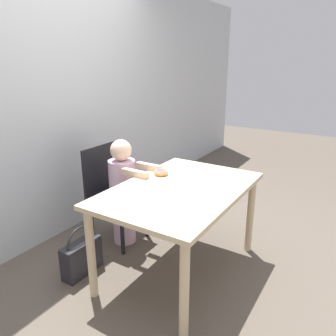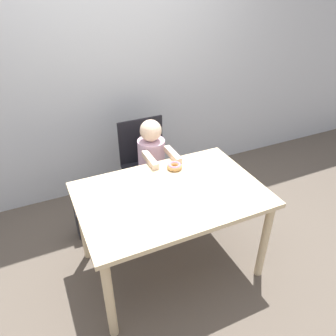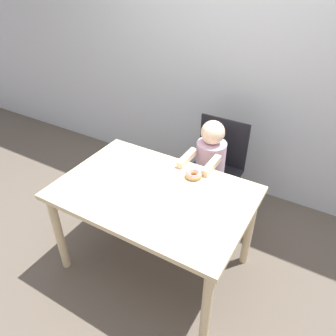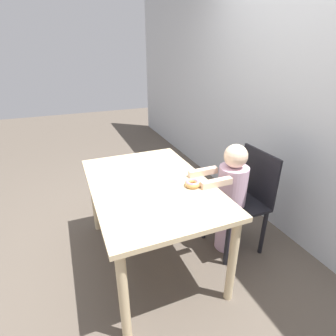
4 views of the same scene
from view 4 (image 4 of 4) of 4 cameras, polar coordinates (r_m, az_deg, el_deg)
ground_plane at (r=2.40m, az=-3.37°, el=-18.75°), size 12.00×12.00×0.00m
wall_back at (r=2.52m, az=26.28°, el=13.15°), size 8.00×0.05×2.50m
dining_table at (r=2.02m, az=-3.81°, el=-5.61°), size 1.29×0.86×0.72m
chair at (r=2.34m, az=15.87°, el=-6.52°), size 0.43×0.43×0.89m
child_figure at (r=2.26m, az=13.39°, el=-6.53°), size 0.25×0.47×0.98m
donut at (r=1.93m, az=5.36°, el=-3.35°), size 0.12×0.12×0.04m
napkin at (r=1.87m, az=-1.17°, el=-4.92°), size 0.26×0.26×0.00m
handbag at (r=2.84m, az=5.89°, el=-7.39°), size 0.34×0.12×0.41m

